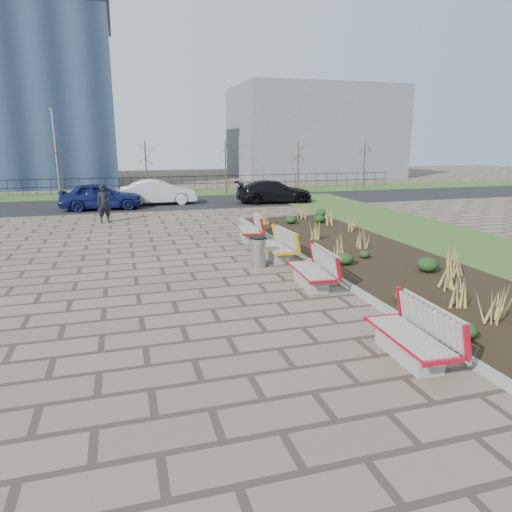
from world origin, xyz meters
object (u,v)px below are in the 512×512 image
object	(u,v)px
lamp_west	(56,155)
bench_d	(248,228)
bench_a	(409,333)
bench_b	(311,269)
car_black	(274,192)
lamp_east	(252,154)
litter_bin	(258,252)
bench_c	(274,245)
pedestrian	(104,204)
car_silver	(159,192)
car_blue	(101,196)

from	to	relation	value
lamp_west	bench_d	bearing A→B (deg)	-61.85
bench_a	bench_b	world-z (taller)	same
bench_a	car_black	xyz separation A→B (m)	(4.81, 21.99, 0.25)
bench_d	car_black	size ratio (longest dim) A/B	0.42
lamp_west	lamp_east	xyz separation A→B (m)	(14.00, 0.00, 0.00)
bench_d	lamp_west	world-z (taller)	lamp_west
bench_a	litter_bin	distance (m)	7.04
bench_c	lamp_east	world-z (taller)	lamp_east
bench_b	pedestrian	distance (m)	13.86
bench_c	bench_d	world-z (taller)	same
bench_a	car_black	world-z (taller)	car_black
pedestrian	lamp_west	size ratio (longest dim) A/B	0.32
bench_b	bench_c	xyz separation A→B (m)	(0.00, 3.14, 0.00)
bench_a	lamp_east	world-z (taller)	lamp_east
car_silver	lamp_east	distance (m)	9.15
bench_c	pedestrian	world-z (taller)	pedestrian
bench_b	lamp_west	xyz separation A→B (m)	(-9.00, 23.28, 2.54)
car_silver	bench_c	bearing A→B (deg)	-171.23
car_silver	car_black	bearing A→B (deg)	-100.46
bench_a	bench_b	distance (m)	4.60
litter_bin	car_silver	xyz separation A→B (m)	(-1.78, 16.27, 0.33)
lamp_east	car_black	bearing A→B (deg)	-91.85
bench_a	lamp_west	size ratio (longest dim) A/B	0.35
bench_d	car_black	world-z (taller)	car_black
car_blue	car_silver	size ratio (longest dim) A/B	0.99
bench_b	car_blue	bearing A→B (deg)	113.34
car_blue	lamp_west	bearing A→B (deg)	26.55
bench_a	lamp_west	world-z (taller)	lamp_west
pedestrian	bench_c	bearing A→B (deg)	-69.00
bench_c	bench_b	bearing A→B (deg)	-92.80
bench_d	litter_bin	distance (m)	4.15
bench_c	car_silver	world-z (taller)	car_silver
car_black	lamp_east	world-z (taller)	lamp_east
bench_b	pedestrian	xyz separation A→B (m)	(-5.75, 12.60, 0.45)
bench_b	litter_bin	xyz separation A→B (m)	(-0.80, 2.40, -0.03)
litter_bin	car_silver	bearing A→B (deg)	96.25
car_blue	car_black	world-z (taller)	car_blue
car_blue	lamp_east	size ratio (longest dim) A/B	0.78
car_blue	car_black	distance (m)	10.87
bench_b	car_black	distance (m)	18.05
car_blue	car_silver	world-z (taller)	car_blue
bench_a	car_blue	distance (m)	22.72
car_blue	car_silver	xyz separation A→B (m)	(3.48, 1.37, -0.02)
bench_b	litter_bin	size ratio (longest dim) A/B	2.22
lamp_east	bench_b	bearing A→B (deg)	-102.12
lamp_west	lamp_east	world-z (taller)	same
bench_b	bench_d	size ratio (longest dim) A/B	1.00
litter_bin	lamp_east	size ratio (longest dim) A/B	0.16
bench_d	car_silver	xyz separation A→B (m)	(-2.58, 12.20, 0.30)
litter_bin	car_blue	size ratio (longest dim) A/B	0.20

